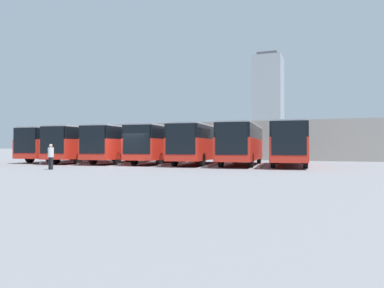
{
  "coord_description": "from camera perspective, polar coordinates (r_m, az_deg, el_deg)",
  "views": [
    {
      "loc": [
        -14.72,
        24.76,
        1.47
      ],
      "look_at": [
        -3.0,
        -5.5,
        1.74
      ],
      "focal_mm": 35.0,
      "sensor_mm": 36.0,
      "label": 1
    }
  ],
  "objects": [
    {
      "name": "bus_0",
      "position": [
        30.2,
        14.61,
        0.23
      ],
      "size": [
        3.68,
        11.24,
        3.3
      ],
      "rotation": [
        0.0,
        0.0,
        0.11
      ],
      "color": "red",
      "rests_on": "ground_plane"
    },
    {
      "name": "curb_divider_2",
      "position": [
        31.1,
        -3.25,
        -3.05
      ],
      "size": [
        0.85,
        5.56,
        0.15
      ],
      "primitive_type": "cube",
      "rotation": [
        0.0,
        0.0,
        0.11
      ],
      "color": "#B2B2AD",
      "rests_on": "ground_plane"
    },
    {
      "name": "bus_1",
      "position": [
        30.71,
        7.6,
        0.21
      ],
      "size": [
        3.68,
        11.24,
        3.3
      ],
      "rotation": [
        0.0,
        0.0,
        0.11
      ],
      "color": "red",
      "rests_on": "ground_plane"
    },
    {
      "name": "curb_divider_3",
      "position": [
        33.13,
        -8.92,
        -2.89
      ],
      "size": [
        0.85,
        5.56,
        0.15
      ],
      "primitive_type": "cube",
      "rotation": [
        0.0,
        0.0,
        0.11
      ],
      "color": "#B2B2AD",
      "rests_on": "ground_plane"
    },
    {
      "name": "curb_divider_1",
      "position": [
        29.68,
        3.33,
        -3.18
      ],
      "size": [
        0.85,
        5.56,
        0.15
      ],
      "primitive_type": "cube",
      "rotation": [
        0.0,
        0.0,
        0.11
      ],
      "color": "#B2B2AD",
      "rests_on": "ground_plane"
    },
    {
      "name": "office_tower",
      "position": [
        270.63,
        11.54,
        6.27
      ],
      "size": [
        19.65,
        19.65,
        67.68
      ],
      "color": "#ADB2B7",
      "rests_on": "ground_plane"
    },
    {
      "name": "curb_divider_5",
      "position": [
        37.03,
        -19.5,
        -2.61
      ],
      "size": [
        0.85,
        5.56,
        0.15
      ],
      "primitive_type": "cube",
      "rotation": [
        0.0,
        0.0,
        0.11
      ],
      "color": "#B2B2AD",
      "rests_on": "ground_plane"
    },
    {
      "name": "bus_6",
      "position": [
        40.11,
        -19.22,
        0.07
      ],
      "size": [
        3.68,
        11.24,
        3.3
      ],
      "rotation": [
        0.0,
        0.0,
        0.11
      ],
      "color": "red",
      "rests_on": "ground_plane"
    },
    {
      "name": "ground_plane",
      "position": [
        28.85,
        -9.56,
        -3.4
      ],
      "size": [
        600.0,
        600.0,
        0.0
      ],
      "primitive_type": "plane",
      "color": "slate"
    },
    {
      "name": "pedestrian",
      "position": [
        26.16,
        -20.72,
        -1.7
      ],
      "size": [
        0.47,
        0.47,
        1.67
      ],
      "rotation": [
        0.0,
        0.0,
        5.96
      ],
      "color": "black",
      "rests_on": "ground_plane"
    },
    {
      "name": "bus_2",
      "position": [
        31.87,
        1.05,
        0.18
      ],
      "size": [
        3.68,
        11.24,
        3.3
      ],
      "rotation": [
        0.0,
        0.0,
        0.11
      ],
      "color": "red",
      "rests_on": "ground_plane"
    },
    {
      "name": "curb_divider_4",
      "position": [
        34.87,
        -14.59,
        -2.76
      ],
      "size": [
        0.85,
        5.56,
        0.15
      ],
      "primitive_type": "cube",
      "rotation": [
        0.0,
        0.0,
        0.11
      ],
      "color": "#B2B2AD",
      "rests_on": "ground_plane"
    },
    {
      "name": "bus_4",
      "position": [
        35.15,
        -10.54,
        0.12
      ],
      "size": [
        3.68,
        11.24,
        3.3
      ],
      "rotation": [
        0.0,
        0.0,
        0.11
      ],
      "color": "red",
      "rests_on": "ground_plane"
    },
    {
      "name": "bus_3",
      "position": [
        33.66,
        -4.76,
        0.14
      ],
      "size": [
        3.68,
        11.24,
        3.3
      ],
      "rotation": [
        0.0,
        0.0,
        0.11
      ],
      "color": "red",
      "rests_on": "ground_plane"
    },
    {
      "name": "curb_divider_0",
      "position": [
        28.9,
        10.54,
        -3.24
      ],
      "size": [
        0.85,
        5.56,
        0.15
      ],
      "primitive_type": "cube",
      "rotation": [
        0.0,
        0.0,
        0.11
      ],
      "color": "#B2B2AD",
      "rests_on": "ground_plane"
    },
    {
      "name": "station_building",
      "position": [
        49.15,
        3.74,
        0.42
      ],
      "size": [
        38.3,
        13.34,
        4.43
      ],
      "color": "#A8A399",
      "rests_on": "ground_plane"
    },
    {
      "name": "bus_5",
      "position": [
        37.1,
        -15.65,
        0.1
      ],
      "size": [
        3.68,
        11.24,
        3.3
      ],
      "rotation": [
        0.0,
        0.0,
        0.11
      ],
      "color": "red",
      "rests_on": "ground_plane"
    }
  ]
}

